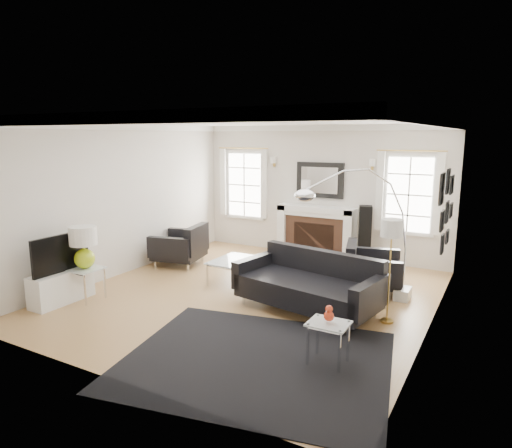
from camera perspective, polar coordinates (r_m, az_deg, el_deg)
The scene contains 25 objects.
floor at distance 7.56m, azimuth -0.61°, elevation -8.95°, with size 6.00×6.00×0.00m, color #A87C46.
back_wall at distance 9.90m, azimuth 8.03°, elevation 4.04°, with size 5.50×0.04×2.80m, color silver.
front_wall at distance 4.89m, azimuth -18.39°, elevation -3.50°, with size 5.50×0.04×2.80m, color silver.
left_wall at distance 8.88m, azimuth -16.25°, elevation 2.92°, with size 0.04×6.00×2.80m, color silver.
right_wall at distance 6.33m, azimuth 21.53°, elevation -0.50°, with size 0.04×6.00×2.80m, color silver.
ceiling at distance 7.11m, azimuth -0.66°, elevation 12.78°, with size 5.50×6.00×0.02m, color white.
crown_molding at distance 7.11m, azimuth -0.66°, elevation 12.30°, with size 5.50×6.00×0.12m, color white.
fireplace at distance 9.84m, azimuth 7.46°, elevation -1.05°, with size 1.70×0.69×1.11m.
mantel_mirror at distance 9.83m, azimuth 7.98°, elevation 5.46°, with size 1.05×0.07×0.75m.
window_left at distance 10.65m, azimuth -1.42°, elevation 4.94°, with size 1.24×0.15×1.62m.
window_right at distance 9.34m, azimuth 18.58°, elevation 3.53°, with size 1.24×0.15×1.62m.
gallery_wall at distance 7.58m, azimuth 22.70°, elevation 2.22°, with size 0.04×1.73×1.29m.
tv_unit at distance 7.79m, azimuth -23.15°, elevation -6.71°, with size 0.35×1.00×1.09m.
area_rug at distance 5.53m, azimuth 0.04°, elevation -16.68°, with size 3.01×2.51×0.01m, color black.
sofa at distance 6.91m, azimuth 6.75°, elevation -7.60°, with size 2.29×1.35×0.70m.
armchair_left at distance 9.34m, azimuth -9.21°, elevation -2.78°, with size 1.09×1.17×0.68m.
armchair_right at distance 7.94m, azimuth 14.07°, elevation -5.48°, with size 1.10×1.18×0.67m.
coffee_table at distance 8.07m, azimuth -1.95°, elevation -4.82°, with size 0.92×0.92×0.41m.
side_table_left at distance 7.74m, azimuth -20.51°, elevation -5.95°, with size 0.47×0.47×0.52m.
nesting_table at distance 5.37m, azimuth 9.03°, elevation -13.19°, with size 0.45×0.38×0.50m.
gourd_lamp at distance 7.62m, azimuth -20.76°, elevation -2.39°, with size 0.42×0.42×0.68m.
orange_vase at distance 5.29m, azimuth 9.10°, elevation -11.06°, with size 0.12×0.12×0.19m.
arc_floor_lamp at distance 7.10m, azimuth 12.48°, elevation -0.67°, with size 1.53×1.42×2.17m.
stick_floor_lamp at distance 6.44m, azimuth 16.61°, elevation -1.15°, with size 0.30×0.30×1.47m.
speaker_tower at distance 9.36m, azimuth 13.42°, elevation -1.46°, with size 0.24×0.24×1.22m, color black.
Camera 1 is at (3.53, -6.17, 2.57)m, focal length 32.00 mm.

